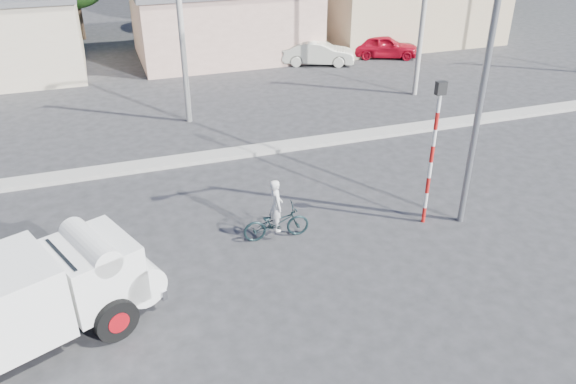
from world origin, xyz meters
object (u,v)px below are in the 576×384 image
object	(u,v)px
truck	(27,300)
bicycle	(276,223)
traffic_pole	(434,143)
car_red	(384,46)
car_cream	(318,53)
streetlight	(483,59)
cyclist	(276,214)

from	to	relation	value
truck	bicycle	size ratio (longest dim) A/B	3.04
traffic_pole	car_red	bearing A→B (deg)	66.25
truck	car_cream	size ratio (longest dim) A/B	1.45
truck	car_red	size ratio (longest dim) A/B	1.48
car_cream	truck	bearing A→B (deg)	164.61
car_red	streetlight	distance (m)	19.00
cyclist	truck	bearing A→B (deg)	114.07
streetlight	car_cream	bearing A→B (deg)	82.27
car_cream	traffic_pole	xyz separation A→B (m)	(-3.27, -16.88, 1.93)
truck	streetlight	world-z (taller)	streetlight
car_red	streetlight	xyz separation A→B (m)	(-6.55, -17.31, 4.29)
bicycle	car_red	bearing A→B (deg)	-32.70
bicycle	traffic_pole	world-z (taller)	traffic_pole
bicycle	car_cream	world-z (taller)	car_cream
traffic_pole	streetlight	xyz separation A→B (m)	(0.94, -0.30, 2.37)
cyclist	bicycle	bearing A→B (deg)	0.00
traffic_pole	streetlight	world-z (taller)	streetlight
truck	car_red	bearing A→B (deg)	22.85
traffic_pole	cyclist	bearing A→B (deg)	172.22
truck	traffic_pole	world-z (taller)	traffic_pole
bicycle	streetlight	size ratio (longest dim) A/B	0.21
bicycle	cyclist	size ratio (longest dim) A/B	1.23
cyclist	car_cream	distance (m)	18.01
traffic_pole	truck	bearing A→B (deg)	-170.66
bicycle	streetlight	xyz separation A→B (m)	(5.39, -0.91, 4.46)
car_red	streetlight	world-z (taller)	streetlight
car_cream	car_red	world-z (taller)	car_red
bicycle	traffic_pole	bearing A→B (deg)	-94.42
cyclist	car_red	bearing A→B (deg)	-32.70
bicycle	traffic_pole	distance (m)	4.96
car_cream	cyclist	bearing A→B (deg)	176.12
bicycle	truck	bearing A→B (deg)	114.07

